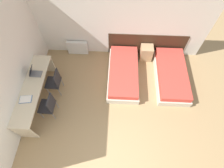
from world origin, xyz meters
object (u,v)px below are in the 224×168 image
(bed_near_window, at_px, (123,73))
(nightstand, at_px, (146,53))
(laptop, at_px, (34,73))
(chair_near_laptop, at_px, (55,81))
(chair_near_notebook, at_px, (48,105))
(bed_near_door, at_px, (171,75))

(bed_near_window, distance_m, nightstand, 1.13)
(laptop, bearing_deg, chair_near_laptop, -6.05)
(chair_near_notebook, bearing_deg, laptop, 123.68)
(bed_near_window, height_order, chair_near_notebook, chair_near_notebook)
(chair_near_notebook, bearing_deg, bed_near_window, 37.13)
(nightstand, bearing_deg, laptop, -157.05)
(nightstand, bearing_deg, chair_near_notebook, -141.45)
(chair_near_notebook, distance_m, laptop, 1.01)
(bed_near_door, xyz_separation_m, chair_near_laptop, (-3.53, -0.61, 0.32))
(chair_near_notebook, bearing_deg, chair_near_laptop, 92.70)
(bed_near_door, relative_size, chair_near_laptop, 2.14)
(bed_near_window, bearing_deg, chair_near_laptop, -163.05)
(chair_near_notebook, bearing_deg, nightstand, 41.25)
(bed_near_door, bearing_deg, bed_near_window, 180.00)
(bed_near_door, height_order, laptop, laptop)
(chair_near_laptop, bearing_deg, laptop, 174.09)
(nightstand, height_order, chair_near_laptop, chair_near_laptop)
(laptop, bearing_deg, bed_near_door, 8.73)
(nightstand, xyz_separation_m, chair_near_notebook, (-2.77, -2.20, 0.24))
(bed_near_window, relative_size, nightstand, 3.68)
(chair_near_notebook, height_order, laptop, laptop)
(chair_near_notebook, xyz_separation_m, laptop, (-0.49, 0.82, 0.32))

